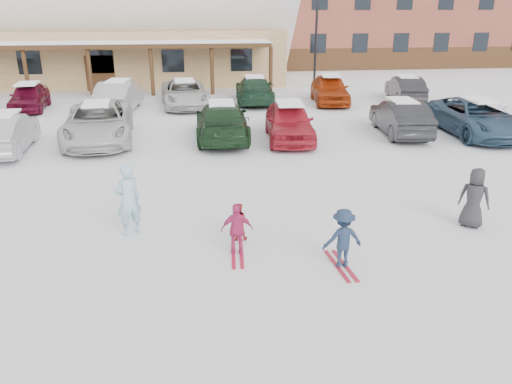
{
  "coord_description": "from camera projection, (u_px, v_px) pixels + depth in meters",
  "views": [
    {
      "loc": [
        -1.05,
        -10.16,
        5.27
      ],
      "look_at": [
        0.3,
        1.0,
        1.0
      ],
      "focal_mm": 35.0,
      "sensor_mm": 36.0,
      "label": 1
    }
  ],
  "objects": [
    {
      "name": "parked_car_8",
      "position": [
        29.0,
        97.0,
        25.96
      ],
      "size": [
        1.98,
        4.18,
        1.38
      ],
      "primitive_type": "imported",
      "rotation": [
        0.0,
        0.0,
        0.09
      ],
      "color": "#580A20",
      "rests_on": "ground"
    },
    {
      "name": "day_lodge",
      "position": [
        79.0,
        23.0,
        34.96
      ],
      "size": [
        29.12,
        12.5,
        10.38
      ],
      "color": "tan",
      "rests_on": "ground"
    },
    {
      "name": "parked_car_9",
      "position": [
        119.0,
        96.0,
        25.71
      ],
      "size": [
        2.08,
        4.88,
        1.57
      ],
      "primitive_type": "imported",
      "rotation": [
        0.0,
        0.0,
        3.05
      ],
      "color": "#9E9FA2",
      "rests_on": "ground"
    },
    {
      "name": "parked_car_1",
      "position": [
        5.0,
        133.0,
        18.58
      ],
      "size": [
        1.84,
        4.51,
        1.45
      ],
      "primitive_type": "imported",
      "rotation": [
        0.0,
        0.0,
        3.21
      ],
      "color": "#A1A2A6",
      "rests_on": "ground"
    },
    {
      "name": "parked_car_11",
      "position": [
        254.0,
        90.0,
        27.85
      ],
      "size": [
        2.34,
        5.11,
        1.45
      ],
      "primitive_type": "imported",
      "rotation": [
        0.0,
        0.0,
        3.08
      ],
      "color": "#193724",
      "rests_on": "ground"
    },
    {
      "name": "toddler_red",
      "position": [
        238.0,
        221.0,
        11.72
      ],
      "size": [
        0.46,
        0.37,
        0.91
      ],
      "primitive_type": "imported",
      "rotation": [
        0.0,
        0.0,
        3.1
      ],
      "color": "#AA1F27",
      "rests_on": "ground"
    },
    {
      "name": "parked_car_5",
      "position": [
        400.0,
        117.0,
        21.1
      ],
      "size": [
        1.9,
        4.55,
        1.46
      ],
      "primitive_type": "imported",
      "rotation": [
        0.0,
        0.0,
        3.06
      ],
      "color": "#232326",
      "rests_on": "ground"
    },
    {
      "name": "skis_child_navy",
      "position": [
        341.0,
        266.0,
        10.65
      ],
      "size": [
        0.33,
        1.41,
        0.03
      ],
      "primitive_type": "cube",
      "rotation": [
        0.0,
        0.0,
        3.24
      ],
      "color": "maroon",
      "rests_on": "ground"
    },
    {
      "name": "parked_car_10",
      "position": [
        185.0,
        94.0,
        26.81
      ],
      "size": [
        2.78,
        5.28,
        1.42
      ],
      "primitive_type": "imported",
      "rotation": [
        0.0,
        0.0,
        0.09
      ],
      "color": "silver",
      "rests_on": "ground"
    },
    {
      "name": "ground",
      "position": [
        248.0,
        249.0,
        11.42
      ],
      "size": [
        160.0,
        160.0,
        0.0
      ],
      "primitive_type": "plane",
      "color": "white",
      "rests_on": "ground"
    },
    {
      "name": "parked_car_12",
      "position": [
        330.0,
        89.0,
        27.73
      ],
      "size": [
        2.34,
        4.74,
        1.55
      ],
      "primitive_type": "imported",
      "rotation": [
        0.0,
        0.0,
        -0.11
      ],
      "color": "#A1300C",
      "rests_on": "ground"
    },
    {
      "name": "parked_car_3",
      "position": [
        222.0,
        121.0,
        20.35
      ],
      "size": [
        2.18,
        5.2,
        1.5
      ],
      "primitive_type": "imported",
      "rotation": [
        0.0,
        0.0,
        3.13
      ],
      "color": "black",
      "rests_on": "ground"
    },
    {
      "name": "parked_car_13",
      "position": [
        405.0,
        89.0,
        28.41
      ],
      "size": [
        2.09,
        4.39,
        1.39
      ],
      "primitive_type": "imported",
      "rotation": [
        0.0,
        0.0,
        2.99
      ],
      "color": "black",
      "rests_on": "ground"
    },
    {
      "name": "skis_child_magenta",
      "position": [
        237.0,
        253.0,
        11.17
      ],
      "size": [
        0.29,
        1.41,
        0.03
      ],
      "primitive_type": "cube",
      "rotation": [
        0.0,
        0.0,
        3.08
      ],
      "color": "maroon",
      "rests_on": "ground"
    },
    {
      "name": "child_navy",
      "position": [
        343.0,
        238.0,
        10.42
      ],
      "size": [
        0.89,
        0.57,
        1.32
      ],
      "primitive_type": "imported",
      "rotation": [
        0.0,
        0.0,
        3.24
      ],
      "color": "#19273E",
      "rests_on": "ground"
    },
    {
      "name": "parked_car_6",
      "position": [
        477.0,
        117.0,
        21.0
      ],
      "size": [
        2.61,
        5.45,
        1.5
      ],
      "primitive_type": "imported",
      "rotation": [
        0.0,
        0.0,
        -0.02
      ],
      "color": "#2D4962",
      "rests_on": "ground"
    },
    {
      "name": "parked_car_4",
      "position": [
        289.0,
        122.0,
        20.19
      ],
      "size": [
        2.15,
        4.62,
        1.53
      ],
      "primitive_type": "imported",
      "rotation": [
        0.0,
        0.0,
        -0.08
      ],
      "color": "#AC1C2B",
      "rests_on": "ground"
    },
    {
      "name": "bystander_dark",
      "position": [
        474.0,
        198.0,
        12.3
      ],
      "size": [
        0.89,
        0.85,
        1.53
      ],
      "primitive_type": "imported",
      "rotation": [
        0.0,
        0.0,
        2.46
      ],
      "color": "#28282B",
      "rests_on": "ground"
    },
    {
      "name": "conifer_3",
      "position": [
        261.0,
        5.0,
        51.11
      ],
      "size": [
        3.96,
        3.96,
        9.18
      ],
      "color": "black",
      "rests_on": "ground"
    },
    {
      "name": "parked_car_2",
      "position": [
        98.0,
        123.0,
        19.95
      ],
      "size": [
        3.13,
        5.85,
        1.56
      ],
      "primitive_type": "imported",
      "rotation": [
        0.0,
        0.0,
        0.1
      ],
      "color": "silver",
      "rests_on": "ground"
    },
    {
      "name": "child_magenta",
      "position": [
        237.0,
        229.0,
        10.96
      ],
      "size": [
        0.72,
        0.34,
        1.21
      ],
      "primitive_type": "imported",
      "rotation": [
        0.0,
        0.0,
        3.08
      ],
      "color": "#BC2961",
      "rests_on": "ground"
    },
    {
      "name": "adult_skier",
      "position": [
        128.0,
        200.0,
        11.84
      ],
      "size": [
        0.78,
        0.71,
        1.78
      ],
      "primitive_type": "imported",
      "rotation": [
        0.0,
        0.0,
        3.72
      ],
      "color": "#91BACA",
      "rests_on": "ground"
    },
    {
      "name": "lamp_post",
      "position": [
        316.0,
        27.0,
        32.36
      ],
      "size": [
        0.5,
        0.25,
        6.76
      ],
      "color": "black",
      "rests_on": "ground"
    }
  ]
}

